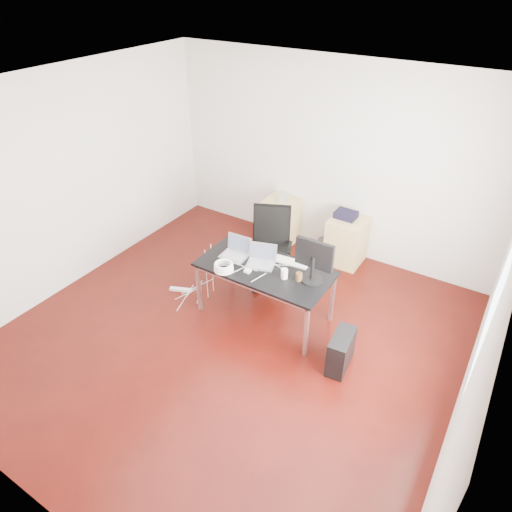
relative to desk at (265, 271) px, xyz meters
The scene contains 18 objects.
room_shell 0.91m from the desk, 99.37° to the right, with size 5.00×5.00×5.00m.
desk is the anchor object (origin of this frame).
office_chair 0.75m from the desk, 115.65° to the left, with size 0.63×0.65×1.08m.
filing_cabinet_left 1.86m from the desk, 113.58° to the left, with size 0.50×0.50×0.70m, color tan.
filing_cabinet_right 1.75m from the desk, 77.54° to the left, with size 0.50×0.50×0.70m, color tan.
pc_tower 1.27m from the desk, 14.33° to the right, with size 0.20×0.45×0.44m, color black.
wastebasket 1.74m from the desk, 87.55° to the left, with size 0.24×0.24×0.28m, color black.
power_strip 1.40m from the desk, behind, with size 0.30×0.06×0.04m, color white.
laptop_left 0.46m from the desk, behind, with size 0.34×0.27×0.23m.
laptop_right 0.15m from the desk, 150.33° to the left, with size 0.39×0.34×0.23m.
monitor 0.68m from the desk, ahead, with size 0.45×0.26×0.51m.
keyboard 0.33m from the desk, 50.97° to the left, with size 0.44×0.14×0.02m, color white.
cup_white 0.32m from the desk, 11.25° to the right, with size 0.08×0.08×0.12m, color white.
cup_brown 0.47m from the desk, ahead, with size 0.08×0.08×0.10m, color brown.
cable_coil 0.50m from the desk, 140.47° to the right, with size 0.24×0.24×0.11m.
power_adapter 0.23m from the desk, 125.03° to the right, with size 0.07×0.07×0.03m, color white.
speaker 1.81m from the desk, 112.70° to the left, with size 0.09×0.08×0.18m, color #9E9E9E.
navy_garment 1.75m from the desk, 79.98° to the left, with size 0.30×0.24×0.09m, color black.
Camera 1 is at (2.40, -3.26, 3.82)m, focal length 32.00 mm.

